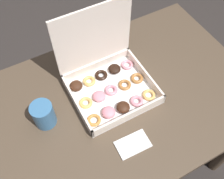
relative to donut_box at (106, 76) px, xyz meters
name	(u,v)px	position (x,y,z in m)	size (l,w,h in m)	color
ground_plane	(112,163)	(-0.02, -0.08, -0.77)	(8.00, 8.00, 0.00)	#2D2826
dining_table	(111,115)	(-0.02, -0.08, -0.17)	(1.16, 0.72, 0.71)	#4C3D2D
donut_box	(106,76)	(0.00, 0.00, 0.00)	(0.31, 0.28, 0.31)	white
coffee_mug	(43,114)	(-0.27, -0.04, -0.01)	(0.08, 0.08, 0.10)	teal
paper_napkin	(133,144)	(-0.04, -0.27, -0.06)	(0.12, 0.08, 0.01)	white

